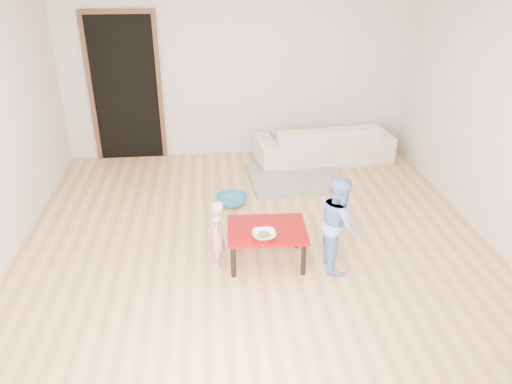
{
  "coord_description": "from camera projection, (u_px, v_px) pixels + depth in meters",
  "views": [
    {
      "loc": [
        -0.43,
        -4.65,
        2.88
      ],
      "look_at": [
        0.0,
        -0.2,
        0.65
      ],
      "focal_mm": 35.0,
      "sensor_mm": 36.0,
      "label": 1
    }
  ],
  "objects": [
    {
      "name": "child_pink",
      "position": [
        216.0,
        235.0,
        4.83
      ],
      "size": [
        0.17,
        0.26,
        0.71
      ],
      "primitive_type": "imported",
      "rotation": [
        0.0,
        0.0,
        -1.59
      ],
      "color": "#DC6486",
      "rests_on": "floor"
    },
    {
      "name": "cushion",
      "position": [
        299.0,
        138.0,
        7.01
      ],
      "size": [
        0.49,
        0.44,
        0.13
      ],
      "primitive_type": "cube",
      "rotation": [
        0.0,
        0.0,
        -0.06
      ],
      "color": "orange",
      "rests_on": "sofa"
    },
    {
      "name": "child_blue",
      "position": [
        339.0,
        223.0,
        4.79
      ],
      "size": [
        0.37,
        0.47,
        0.95
      ],
      "primitive_type": "imported",
      "rotation": [
        0.0,
        0.0,
        1.55
      ],
      "color": "#6594EB",
      "rests_on": "floor"
    },
    {
      "name": "floor",
      "position": [
        254.0,
        237.0,
        5.47
      ],
      "size": [
        5.0,
        5.0,
        0.01
      ],
      "primitive_type": "cube",
      "color": "tan",
      "rests_on": "ground"
    },
    {
      "name": "sofa",
      "position": [
        323.0,
        142.0,
        7.27
      ],
      "size": [
        2.03,
        0.98,
        0.57
      ],
      "primitive_type": "imported",
      "rotation": [
        0.0,
        0.0,
        3.26
      ],
      "color": "white",
      "rests_on": "floor"
    },
    {
      "name": "blanket",
      "position": [
        295.0,
        178.0,
        6.77
      ],
      "size": [
        1.28,
        1.09,
        0.06
      ],
      "primitive_type": null,
      "rotation": [
        0.0,
        0.0,
        0.06
      ],
      "color": "#9E9C8C",
      "rests_on": "floor"
    },
    {
      "name": "basin",
      "position": [
        232.0,
        200.0,
        6.13
      ],
      "size": [
        0.38,
        0.38,
        0.12
      ],
      "primitive_type": "imported",
      "color": "teal",
      "rests_on": "floor"
    },
    {
      "name": "back_wall",
      "position": [
        238.0,
        67.0,
        7.11
      ],
      "size": [
        5.0,
        0.02,
        2.6
      ],
      "primitive_type": "cube",
      "color": "silver",
      "rests_on": "floor"
    },
    {
      "name": "right_wall",
      "position": [
        497.0,
        116.0,
        5.11
      ],
      "size": [
        0.02,
        5.0,
        2.6
      ],
      "primitive_type": "cube",
      "color": "silver",
      "rests_on": "floor"
    },
    {
      "name": "bowl",
      "position": [
        264.0,
        235.0,
        4.71
      ],
      "size": [
        0.22,
        0.22,
        0.06
      ],
      "primitive_type": "imported",
      "color": "white",
      "rests_on": "red_table"
    },
    {
      "name": "broccoli",
      "position": [
        264.0,
        235.0,
        4.71
      ],
      "size": [
        0.12,
        0.12,
        0.06
      ],
      "primitive_type": null,
      "color": "#2D5919",
      "rests_on": "red_table"
    },
    {
      "name": "red_table",
      "position": [
        267.0,
        245.0,
        4.97
      ],
      "size": [
        0.8,
        0.61,
        0.39
      ],
      "primitive_type": null,
      "rotation": [
        0.0,
        0.0,
        -0.04
      ],
      "color": "maroon",
      "rests_on": "floor"
    },
    {
      "name": "doorway",
      "position": [
        126.0,
        90.0,
        7.08
      ],
      "size": [
        1.02,
        0.08,
        2.11
      ],
      "primitive_type": null,
      "color": "brown",
      "rests_on": "back_wall"
    }
  ]
}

